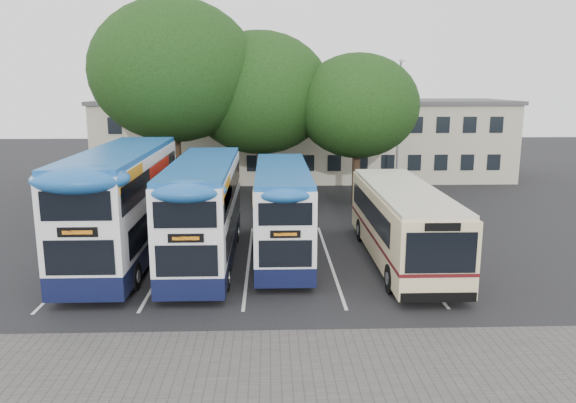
% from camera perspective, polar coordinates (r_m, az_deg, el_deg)
% --- Properties ---
extents(ground, '(120.00, 120.00, 0.00)m').
position_cam_1_polar(ground, '(19.92, 6.49, -10.38)').
color(ground, black).
rests_on(ground, ground).
extents(paving_strip, '(40.00, 6.00, 0.01)m').
position_cam_1_polar(paving_strip, '(15.24, 1.51, -17.71)').
color(paving_strip, '#595654').
rests_on(paving_strip, ground).
extents(bay_lines, '(14.12, 11.00, 0.01)m').
position_cam_1_polar(bay_lines, '(24.43, -4.01, -6.04)').
color(bay_lines, silver).
rests_on(bay_lines, ground).
extents(depot_building, '(32.40, 8.40, 6.20)m').
position_cam_1_polar(depot_building, '(45.50, 1.66, 6.44)').
color(depot_building, beige).
rests_on(depot_building, ground).
extents(lamp_post, '(0.25, 1.05, 9.06)m').
position_cam_1_polar(lamp_post, '(39.27, 11.19, 8.16)').
color(lamp_post, gray).
rests_on(lamp_post, ground).
extents(tree_left, '(10.18, 10.18, 12.59)m').
position_cam_1_polar(tree_left, '(35.74, -11.52, 12.88)').
color(tree_left, black).
rests_on(tree_left, ground).
extents(tree_mid, '(9.21, 9.21, 10.81)m').
position_cam_1_polar(tree_mid, '(36.78, -2.89, 10.94)').
color(tree_mid, black).
rests_on(tree_mid, ground).
extents(tree_right, '(7.58, 7.58, 9.37)m').
position_cam_1_polar(tree_right, '(35.43, 7.09, 9.61)').
color(tree_right, black).
rests_on(tree_right, ground).
extents(bus_dd_left, '(2.79, 11.51, 4.80)m').
position_cam_1_polar(bus_dd_left, '(24.98, -16.41, 0.16)').
color(bus_dd_left, '#0E1335').
rests_on(bus_dd_left, ground).
extents(bus_dd_mid, '(2.53, 10.45, 4.35)m').
position_cam_1_polar(bus_dd_mid, '(23.95, -8.53, -0.58)').
color(bus_dd_mid, '#0E1335').
rests_on(bus_dd_mid, ground).
extents(bus_dd_right, '(2.32, 9.57, 3.98)m').
position_cam_1_polar(bus_dd_right, '(24.55, -0.59, -0.62)').
color(bus_dd_right, '#0E1335').
rests_on(bus_dd_right, ground).
extents(bus_single, '(2.76, 10.83, 3.23)m').
position_cam_1_polar(bus_single, '(24.44, 11.52, -1.80)').
color(bus_single, beige).
rests_on(bus_single, ground).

